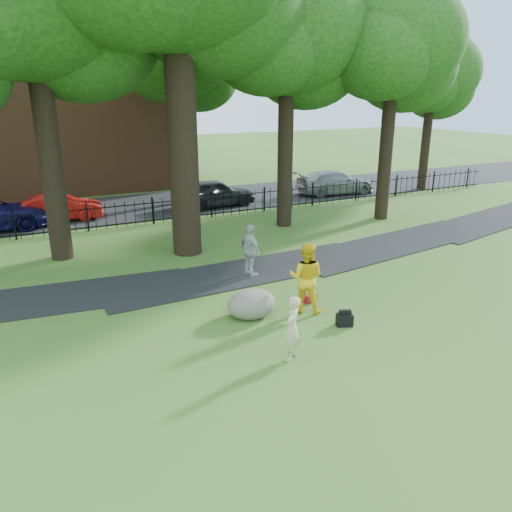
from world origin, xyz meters
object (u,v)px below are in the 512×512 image
man (306,277)px  boulder (252,302)px  woman (292,328)px  red_sedan (60,207)px

man → boulder: size_ratio=1.44×
woman → man: man is taller
boulder → red_sedan: red_sedan is taller
woman → red_sedan: size_ratio=0.40×
woman → boulder: 2.59m
boulder → man: bearing=-13.5°
red_sedan → boulder: bearing=-157.7°
red_sedan → woman: bearing=-160.5°
man → boulder: 1.70m
man → woman: bearing=93.5°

